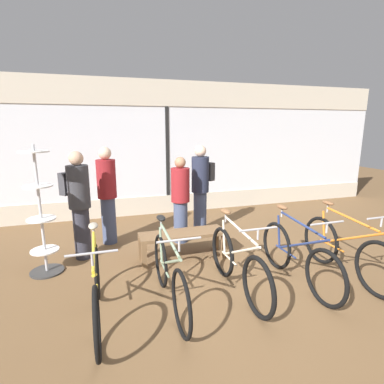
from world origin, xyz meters
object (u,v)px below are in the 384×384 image
(bicycle_far_left, at_px, (97,289))
(customer_mid_floor, at_px, (107,194))
(bicycle_left, at_px, (169,275))
(bicycle_center, at_px, (238,265))
(customer_near_bench, at_px, (201,187))
(customer_by_window, at_px, (180,198))
(display_bench, at_px, (183,237))
(accessory_rack, at_px, (42,223))
(customer_near_rack, at_px, (79,202))
(bicycle_right, at_px, (298,257))
(bicycle_far_right, at_px, (346,251))

(bicycle_far_left, height_order, customer_mid_floor, customer_mid_floor)
(customer_mid_floor, bearing_deg, bicycle_left, -75.27)
(bicycle_center, bearing_deg, customer_near_bench, 83.26)
(customer_mid_floor, bearing_deg, customer_near_bench, -0.89)
(customer_by_window, bearing_deg, display_bench, -102.78)
(bicycle_far_left, xyz_separation_m, bicycle_center, (1.74, 0.08, 0.00))
(bicycle_left, xyz_separation_m, customer_mid_floor, (-0.61, 2.31, 0.54))
(bicycle_left, distance_m, accessory_rack, 2.12)
(bicycle_left, height_order, bicycle_center, bicycle_center)
(bicycle_left, height_order, customer_near_rack, customer_near_rack)
(bicycle_right, xyz_separation_m, customer_near_rack, (-2.86, 1.78, 0.56))
(customer_near_rack, xyz_separation_m, customer_near_bench, (2.24, 0.51, 0.01))
(display_bench, relative_size, customer_by_window, 0.87)
(accessory_rack, relative_size, display_bench, 1.36)
(accessory_rack, xyz_separation_m, customer_near_rack, (0.50, 0.39, 0.18))
(bicycle_far_right, bearing_deg, customer_mid_floor, 143.31)
(bicycle_far_left, relative_size, bicycle_right, 0.99)
(bicycle_far_left, xyz_separation_m, customer_by_window, (1.51, 2.02, 0.45))
(customer_mid_floor, bearing_deg, bicycle_far_left, -95.43)
(customer_near_bench, bearing_deg, bicycle_far_right, -59.28)
(bicycle_right, bearing_deg, accessory_rack, 157.48)
(bicycle_left, distance_m, customer_near_bench, 2.63)
(bicycle_left, distance_m, bicycle_right, 1.80)
(customer_by_window, bearing_deg, bicycle_far_right, -46.99)
(customer_near_bench, bearing_deg, bicycle_center, -96.74)
(bicycle_center, distance_m, accessory_rack, 2.85)
(bicycle_right, relative_size, display_bench, 1.26)
(bicycle_right, distance_m, display_bench, 1.79)
(bicycle_far_right, xyz_separation_m, customer_by_window, (-1.89, 2.03, 0.43))
(bicycle_left, bearing_deg, accessory_rack, 138.46)
(bicycle_right, bearing_deg, bicycle_left, 179.72)
(bicycle_left, bearing_deg, display_bench, 67.58)
(customer_near_rack, xyz_separation_m, customer_mid_floor, (0.46, 0.54, -0.01))
(bicycle_right, distance_m, customer_near_rack, 3.41)
(bicycle_center, height_order, customer_near_bench, customer_near_bench)
(customer_by_window, relative_size, customer_near_bench, 0.90)
(bicycle_left, xyz_separation_m, customer_by_window, (0.68, 1.97, 0.44))
(customer_mid_floor, bearing_deg, accessory_rack, -135.94)
(display_bench, bearing_deg, bicycle_left, -112.42)
(customer_near_rack, distance_m, customer_mid_floor, 0.71)
(bicycle_center, relative_size, accessory_rack, 0.92)
(bicycle_far_left, xyz_separation_m, bicycle_right, (2.63, 0.04, 0.00))
(bicycle_right, distance_m, accessory_rack, 3.65)
(accessory_rack, bearing_deg, customer_by_window, 14.68)
(customer_near_rack, bearing_deg, bicycle_far_left, -82.69)
(bicycle_right, height_order, display_bench, bicycle_right)
(bicycle_right, height_order, accessory_rack, accessory_rack)
(bicycle_center, distance_m, customer_by_window, 2.01)
(bicycle_right, bearing_deg, bicycle_far_right, -3.68)
(bicycle_far_left, height_order, customer_near_rack, customer_near_rack)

